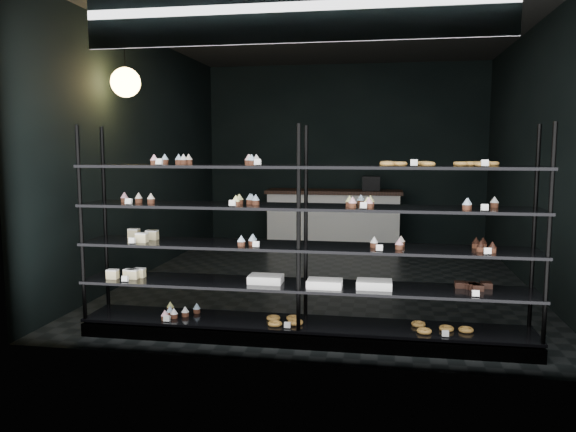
% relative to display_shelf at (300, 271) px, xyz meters
% --- Properties ---
extents(room, '(5.01, 6.01, 3.20)m').
position_rel_display_shelf_xyz_m(room, '(-0.00, 2.45, 0.97)').
color(room, black).
rests_on(room, ground).
extents(display_shelf, '(4.00, 0.50, 1.91)m').
position_rel_display_shelf_xyz_m(display_shelf, '(0.00, 0.00, 0.00)').
color(display_shelf, black).
rests_on(display_shelf, room).
extents(signage, '(3.30, 0.05, 0.50)m').
position_rel_display_shelf_xyz_m(signage, '(-0.00, -0.48, 2.12)').
color(signage, '#120E46').
rests_on(signage, room).
extents(pendant_lamp, '(0.33, 0.33, 0.90)m').
position_rel_display_shelf_xyz_m(pendant_lamp, '(-2.20, 1.29, 1.82)').
color(pendant_lamp, black).
rests_on(pendant_lamp, room).
extents(service_counter, '(2.35, 0.65, 1.23)m').
position_rel_display_shelf_xyz_m(service_counter, '(-0.13, 4.95, -0.13)').
color(service_counter, silver).
rests_on(service_counter, room).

